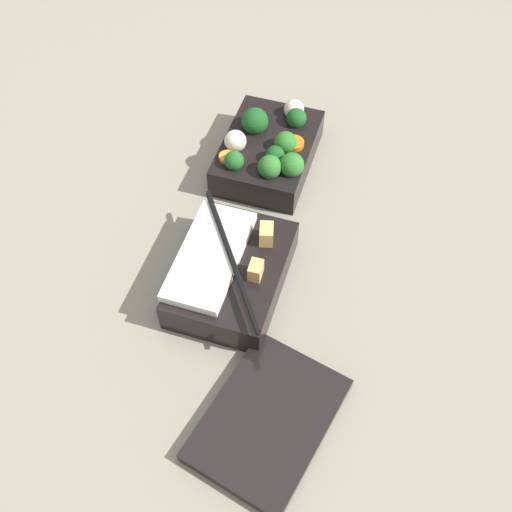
# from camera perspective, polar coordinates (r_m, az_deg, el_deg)

# --- Properties ---
(ground_plane) EXTENTS (3.00, 3.00, 0.00)m
(ground_plane) POSITION_cam_1_polar(r_m,az_deg,el_deg) (0.88, 0.50, 4.10)
(ground_plane) COLOR gray
(bento_tray_vegetable) EXTENTS (0.18, 0.13, 0.08)m
(bento_tray_vegetable) POSITION_cam_1_polar(r_m,az_deg,el_deg) (0.92, 1.20, 10.09)
(bento_tray_vegetable) COLOR black
(bento_tray_vegetable) RESTS_ON ground_plane
(bento_tray_rice) EXTENTS (0.19, 0.14, 0.07)m
(bento_tray_rice) POSITION_cam_1_polar(r_m,az_deg,el_deg) (0.78, -2.58, -1.46)
(bento_tray_rice) COLOR black
(bento_tray_rice) RESTS_ON ground_plane
(bento_lid) EXTENTS (0.20, 0.17, 0.02)m
(bento_lid) POSITION_cam_1_polar(r_m,az_deg,el_deg) (0.71, 1.18, -15.28)
(bento_lid) COLOR black
(bento_lid) RESTS_ON ground_plane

